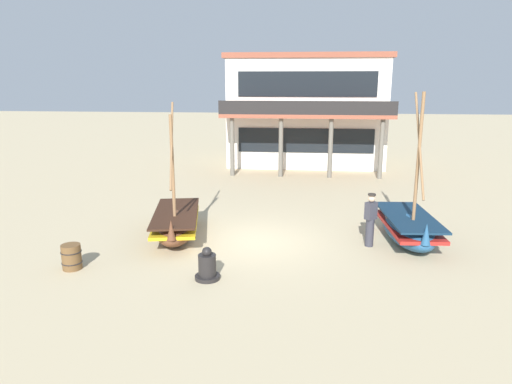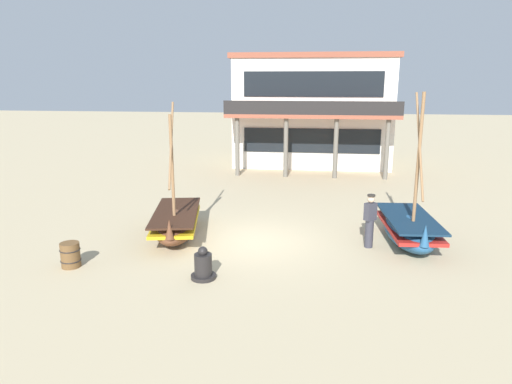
% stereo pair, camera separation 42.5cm
% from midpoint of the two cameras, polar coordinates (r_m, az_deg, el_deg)
% --- Properties ---
extents(ground_plane, '(120.00, 120.00, 0.00)m').
position_cam_midpoint_polar(ground_plane, '(14.84, 0.32, -6.17)').
color(ground_plane, tan).
extents(fishing_boat_near_left, '(2.06, 3.87, 4.39)m').
position_cam_midpoint_polar(fishing_boat_near_left, '(15.38, -9.12, -3.72)').
color(fishing_boat_near_left, brown).
rests_on(fishing_boat_near_left, ground).
extents(fishing_boat_centre_large, '(1.65, 3.59, 4.74)m').
position_cam_midpoint_polar(fishing_boat_centre_large, '(15.29, 19.24, -4.33)').
color(fishing_boat_centre_large, '#23517A').
rests_on(fishing_boat_centre_large, ground).
extents(fisherman_by_hull, '(0.42, 0.40, 1.68)m').
position_cam_midpoint_polar(fisherman_by_hull, '(14.57, 14.80, -3.57)').
color(fisherman_by_hull, '#33333D').
rests_on(fisherman_by_hull, ground).
extents(capstan_winch, '(0.66, 0.66, 0.88)m').
position_cam_midpoint_polar(capstan_winch, '(12.14, -5.58, -9.18)').
color(capstan_winch, black).
rests_on(capstan_winch, ground).
extents(wooden_barrel, '(0.56, 0.56, 0.70)m').
position_cam_midpoint_polar(wooden_barrel, '(13.71, -21.28, -7.31)').
color(wooden_barrel, brown).
rests_on(wooden_barrel, ground).
extents(harbor_building_main, '(9.53, 7.67, 6.57)m').
position_cam_midpoint_polar(harbor_building_main, '(28.79, 7.48, 10.10)').
color(harbor_building_main, white).
rests_on(harbor_building_main, ground).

